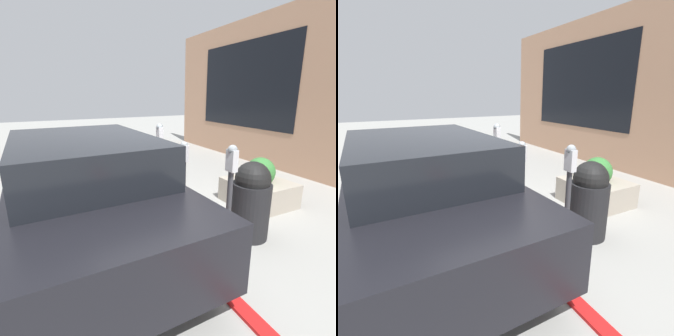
% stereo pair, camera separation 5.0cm
% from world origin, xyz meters
% --- Properties ---
extents(ground_plane, '(40.00, 40.00, 0.00)m').
position_xyz_m(ground_plane, '(0.00, 0.00, 0.00)').
color(ground_plane, '#999993').
extents(curb_strip, '(13.50, 0.16, 0.04)m').
position_xyz_m(curb_strip, '(0.00, 0.08, 0.02)').
color(curb_strip, red).
rests_on(curb_strip, ground_plane).
extents(parking_meter_nearest, '(0.15, 0.13, 1.51)m').
position_xyz_m(parking_meter_nearest, '(-1.13, -0.48, 0.95)').
color(parking_meter_nearest, '#38383D').
rests_on(parking_meter_nearest, ground_plane).
extents(parking_meter_second, '(0.15, 0.13, 1.38)m').
position_xyz_m(parking_meter_second, '(-0.05, -0.40, 0.87)').
color(parking_meter_second, '#38383D').
rests_on(parking_meter_second, ground_plane).
extents(parking_meter_middle, '(0.15, 0.13, 1.56)m').
position_xyz_m(parking_meter_middle, '(1.07, -0.49, 1.12)').
color(parking_meter_middle, '#38383D').
rests_on(parking_meter_middle, ground_plane).
extents(planter_box, '(1.14, 1.09, 0.95)m').
position_xyz_m(planter_box, '(-0.14, -2.07, 0.34)').
color(planter_box, '#A39989').
rests_on(planter_box, ground_plane).
extents(parked_car_front, '(4.58, 2.04, 1.59)m').
position_xyz_m(parked_car_front, '(-0.02, 1.20, 0.84)').
color(parked_car_front, black).
rests_on(parked_car_front, ground_plane).
extents(trash_bin, '(0.58, 0.58, 1.19)m').
position_xyz_m(trash_bin, '(-1.00, -1.02, 0.59)').
color(trash_bin, black).
rests_on(trash_bin, ground_plane).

